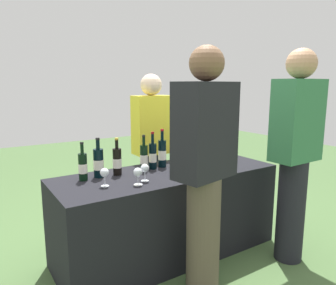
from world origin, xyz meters
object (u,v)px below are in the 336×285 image
wine_glass_0 (105,173)px  wine_glass_2 (145,169)px  wine_glass_1 (138,173)px  ice_bucket (213,151)px  wine_bottle_1 (99,163)px  wine_bottle_7 (221,146)px  wine_glass_4 (201,160)px  wine_bottle_5 (162,153)px  wine_bottle_4 (153,156)px  wine_bottle_2 (117,161)px  guest_0 (205,166)px  wine_bottle_6 (184,151)px  guest_1 (295,150)px  server_pouring (152,146)px  wine_glass_5 (211,158)px  wine_glass_3 (177,161)px  wine_bottle_3 (144,157)px  wine_bottle_0 (83,167)px

wine_glass_0 → wine_glass_2: (0.30, -0.05, -0.00)m
wine_glass_1 → ice_bucket: ice_bucket is taller
wine_glass_0 → wine_bottle_1: bearing=78.7°
wine_bottle_7 → wine_glass_4: (-0.51, -0.32, -0.01)m
wine_bottle_5 → wine_bottle_7: 0.70m
ice_bucket → wine_glass_2: bearing=-166.8°
wine_glass_1 → wine_glass_4: (0.61, 0.03, 0.01)m
wine_bottle_4 → wine_glass_2: wine_bottle_4 is taller
wine_bottle_2 → guest_0: (0.32, -0.72, 0.07)m
wine_bottle_5 → ice_bucket: wine_bottle_5 is taller
wine_bottle_6 → guest_1: (0.50, -0.82, 0.10)m
server_pouring → wine_glass_5: bearing=105.3°
wine_glass_4 → guest_0: bearing=-126.6°
wine_bottle_4 → wine_glass_3: size_ratio=2.20×
wine_glass_5 → guest_0: bearing=-134.9°
wine_bottle_4 → ice_bucket: wine_bottle_4 is taller
ice_bucket → wine_glass_0: bearing=-172.4°
wine_bottle_4 → wine_bottle_5: (0.11, 0.01, 0.01)m
wine_bottle_3 → wine_bottle_7: size_ratio=0.95×
wine_bottle_0 → wine_bottle_1: bearing=7.9°
wine_glass_5 → wine_bottle_0: bearing=164.0°
wine_bottle_4 → wine_bottle_7: 0.80m
wine_bottle_4 → wine_glass_1: 0.46m
wine_glass_1 → wine_bottle_7: bearing=17.3°
wine_glass_5 → guest_0: 0.61m
wine_bottle_4 → server_pouring: 0.46m
wine_bottle_3 → wine_glass_5: 0.57m
wine_bottle_7 → server_pouring: bearing=145.9°
wine_bottle_0 → wine_bottle_5: bearing=1.5°
wine_bottle_2 → wine_bottle_6: bearing=3.0°
ice_bucket → server_pouring: server_pouring is taller
wine_glass_5 → server_pouring: 0.73m
wine_bottle_7 → wine_glass_0: 1.36m
wine_glass_4 → guest_1: 0.76m
wine_bottle_1 → wine_bottle_3: 0.40m
wine_bottle_5 → wine_glass_1: bearing=-140.7°
wine_glass_5 → wine_bottle_3: bearing=149.4°
wine_bottle_1 → wine_glass_4: 0.84m
wine_glass_0 → guest_0: (0.51, -0.49, 0.09)m
wine_bottle_6 → wine_glass_3: wine_bottle_6 is taller
wine_bottle_2 → wine_glass_2: (0.10, -0.27, -0.02)m
wine_bottle_2 → wine_glass_5: 0.80m
wine_glass_3 → wine_bottle_7: bearing=19.7°
wine_bottle_4 → wine_glass_3: wine_bottle_4 is taller
ice_bucket → guest_0: bearing=-134.7°
wine_glass_4 → ice_bucket: size_ratio=0.69×
wine_glass_1 → server_pouring: server_pouring is taller
wine_glass_1 → guest_1: (1.18, -0.45, 0.12)m
wine_bottle_0 → wine_glass_2: wine_bottle_0 is taller
wine_glass_3 → server_pouring: bearing=78.0°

